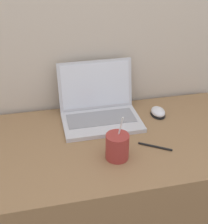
# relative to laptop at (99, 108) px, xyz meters

# --- Properties ---
(wall_back) EXTENTS (7.00, 0.04, 2.50)m
(wall_back) POSITION_rel_laptop_xyz_m (-0.02, 0.18, 0.42)
(wall_back) COLOR beige
(wall_back) RESTS_ON ground_plane
(desk) EXTENTS (1.37, 0.67, 0.77)m
(desk) POSITION_rel_laptop_xyz_m (-0.02, -0.19, -0.44)
(desk) COLOR #936D47
(desk) RESTS_ON ground_plane
(laptop) EXTENTS (0.37, 0.30, 0.26)m
(laptop) POSITION_rel_laptop_xyz_m (0.00, 0.00, 0.00)
(laptop) COLOR silver
(laptop) RESTS_ON desk
(drink_cup) EXTENTS (0.09, 0.09, 0.19)m
(drink_cup) POSITION_rel_laptop_xyz_m (0.01, -0.32, -0.00)
(drink_cup) COLOR #9E332D
(drink_cup) RESTS_ON desk
(computer_mouse) EXTENTS (0.07, 0.10, 0.04)m
(computer_mouse) POSITION_rel_laptop_xyz_m (0.29, -0.04, -0.04)
(computer_mouse) COLOR black
(computer_mouse) RESTS_ON desk
(pen) EXTENTS (0.13, 0.09, 0.01)m
(pen) POSITION_rel_laptop_xyz_m (0.18, -0.29, -0.05)
(pen) COLOR black
(pen) RESTS_ON desk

